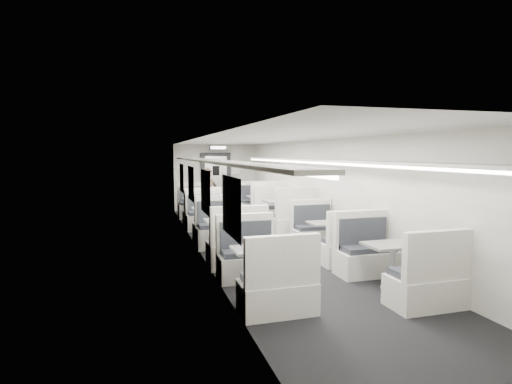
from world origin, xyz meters
TOP-DOWN VIEW (x-y plane):
  - room at (0.00, 0.00)m, footprint 3.24×12.24m
  - booth_left_a at (-1.00, 3.58)m, footprint 1.04×2.11m
  - booth_left_b at (-1.00, 1.51)m, footprint 1.00×2.02m
  - booth_left_c at (-1.00, -0.68)m, footprint 1.06×2.15m
  - booth_left_d at (-1.00, -2.99)m, footprint 0.99×2.00m
  - booth_right_a at (1.00, 3.43)m, footprint 1.05×2.14m
  - booth_right_b at (1.00, 1.53)m, footprint 1.16×2.35m
  - booth_right_c at (1.00, -1.19)m, footprint 0.97×1.96m
  - booth_right_d at (1.00, -3.35)m, footprint 1.00×2.04m
  - passenger at (-0.75, 3.09)m, footprint 0.71×0.59m
  - window_a at (-1.49, 3.40)m, footprint 0.02×1.18m
  - window_b at (-1.49, 1.20)m, footprint 0.02×1.18m
  - window_c at (-1.49, -1.00)m, footprint 0.02×1.18m
  - window_d at (-1.49, -3.20)m, footprint 0.02×1.18m
  - luggage_rack_left at (-1.24, -0.30)m, footprint 0.46×10.40m
  - luggage_rack_right at (1.24, -0.30)m, footprint 0.46×10.40m
  - vestibule_door at (0.00, 5.93)m, footprint 1.10×0.13m
  - exit_sign at (0.00, 5.44)m, footprint 0.62×0.12m
  - wall_notice at (0.75, 5.92)m, footprint 0.32×0.02m

SIDE VIEW (x-z plane):
  - booth_right_c at x=1.00m, z-range -0.17..0.88m
  - booth_left_d at x=-1.00m, z-range -0.18..0.89m
  - booth_left_b at x=-1.00m, z-range -0.18..0.90m
  - booth_right_d at x=1.00m, z-range -0.18..0.91m
  - booth_left_a at x=-1.00m, z-range -0.19..0.94m
  - booth_right_a at x=1.00m, z-range -0.19..0.95m
  - booth_left_c at x=-1.00m, z-range -0.19..0.96m
  - booth_right_b at x=1.00m, z-range -0.21..1.05m
  - passenger at x=-0.75m, z-range 0.00..1.66m
  - vestibule_door at x=0.00m, z-range -0.01..2.09m
  - room at x=0.00m, z-range -0.12..2.52m
  - window_a at x=-1.49m, z-range 0.93..1.77m
  - window_b at x=-1.49m, z-range 0.93..1.77m
  - window_c at x=-1.49m, z-range 0.93..1.77m
  - window_d at x=-1.49m, z-range 0.93..1.77m
  - wall_notice at x=0.75m, z-range 1.30..1.70m
  - luggage_rack_left at x=-1.24m, z-range 1.87..1.96m
  - luggage_rack_right at x=1.24m, z-range 1.87..1.96m
  - exit_sign at x=0.00m, z-range 2.20..2.36m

